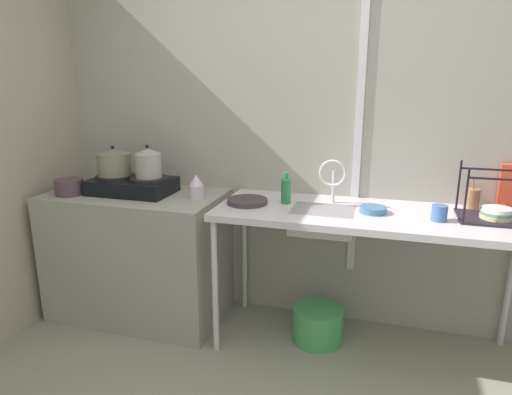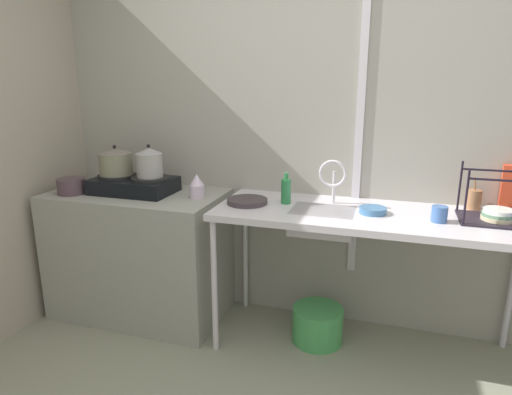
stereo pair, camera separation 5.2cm
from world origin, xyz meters
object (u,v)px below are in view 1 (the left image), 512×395
object	(u,v)px
pot_on_left_burner	(114,162)
small_bowl_on_drainboard	(373,210)
percolator	(196,187)
sink_basin	(323,220)
frying_pan	(247,201)
bucket_on_floor	(318,324)
stove	(133,185)
utensil_jar	(472,198)
pot_on_right_burner	(148,163)
faucet	(333,175)
dish_rack	(497,214)
cup_by_rack	(439,213)
bottle_by_sink	(286,191)
pot_beside_stove	(69,187)

from	to	relation	value
pot_on_left_burner	small_bowl_on_drainboard	xyz separation A→B (m)	(1.71, -0.01, -0.19)
percolator	sink_basin	world-z (taller)	percolator
frying_pan	bucket_on_floor	size ratio (longest dim) A/B	0.78
stove	utensil_jar	xyz separation A→B (m)	(2.14, 0.26, 0.00)
pot_on_right_burner	faucet	size ratio (longest dim) A/B	0.77
utensil_jar	bucket_on_floor	world-z (taller)	utensil_jar
dish_rack	cup_by_rack	bearing A→B (deg)	-162.47
dish_rack	pot_on_right_burner	bearing A→B (deg)	-179.03
sink_basin	bottle_by_sink	distance (m)	0.30
pot_on_left_burner	bottle_by_sink	distance (m)	1.19
percolator	faucet	xyz separation A→B (m)	(0.86, 0.08, 0.11)
pot_on_left_burner	pot_beside_stove	world-z (taller)	pot_on_left_burner
faucet	frying_pan	xyz separation A→B (m)	(-0.51, -0.11, -0.17)
bucket_on_floor	dish_rack	bearing A→B (deg)	2.33
bottle_by_sink	utensil_jar	world-z (taller)	utensil_jar
pot_on_right_burner	small_bowl_on_drainboard	size ratio (longest dim) A/B	1.41
stove	pot_on_left_burner	xyz separation A→B (m)	(-0.13, -0.00, 0.15)
pot_on_right_burner	bucket_on_floor	xyz separation A→B (m)	(1.15, -0.00, -0.99)
pot_on_right_burner	cup_by_rack	world-z (taller)	pot_on_right_burner
faucet	bucket_on_floor	xyz separation A→B (m)	(-0.04, -0.09, -0.96)
stove	dish_rack	world-z (taller)	dish_rack
pot_beside_stove	cup_by_rack	xyz separation A→B (m)	(2.31, 0.09, -0.01)
percolator	small_bowl_on_drainboard	xyz separation A→B (m)	(1.11, -0.01, -0.06)
pot_on_left_burner	pot_on_right_burner	xyz separation A→B (m)	(0.26, 0.00, 0.01)
sink_basin	bucket_on_floor	xyz separation A→B (m)	(-0.01, 0.02, -0.70)
faucet	sink_basin	bearing A→B (deg)	-107.62
dish_rack	bottle_by_sink	xyz separation A→B (m)	(-1.18, 0.01, 0.04)
pot_beside_stove	cup_by_rack	distance (m)	2.31
pot_on_left_burner	bucket_on_floor	world-z (taller)	pot_on_left_burner
dish_rack	utensil_jar	size ratio (longest dim) A/B	2.02
pot_on_right_burner	frying_pan	world-z (taller)	pot_on_right_burner
sink_basin	small_bowl_on_drainboard	size ratio (longest dim) A/B	2.40
utensil_jar	dish_rack	bearing A→B (deg)	-67.88
stove	sink_basin	world-z (taller)	stove
sink_basin	cup_by_rack	size ratio (longest dim) A/B	4.29
stove	faucet	size ratio (longest dim) A/B	1.90
pot_beside_stove	bottle_by_sink	size ratio (longest dim) A/B	0.96
pot_on_left_burner	pot_beside_stove	xyz separation A→B (m)	(-0.26, -0.15, -0.16)
percolator	bottle_by_sink	world-z (taller)	bottle_by_sink
pot_beside_stove	sink_basin	distance (m)	1.69
dish_rack	bucket_on_floor	bearing A→B (deg)	-177.67
sink_basin	faucet	size ratio (longest dim) A/B	1.31
stove	frying_pan	xyz separation A→B (m)	(0.82, -0.03, -0.04)
cup_by_rack	dish_rack	bearing A→B (deg)	17.53
utensil_jar	pot_on_left_burner	bearing A→B (deg)	-173.36
faucet	dish_rack	world-z (taller)	dish_rack
sink_basin	cup_by_rack	distance (m)	0.64
pot_on_left_burner	pot_beside_stove	bearing A→B (deg)	-149.34
faucet	dish_rack	bearing A→B (deg)	-2.97
sink_basin	dish_rack	world-z (taller)	dish_rack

